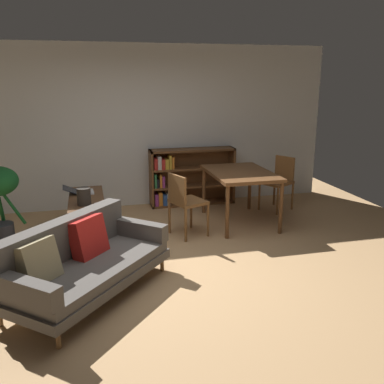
% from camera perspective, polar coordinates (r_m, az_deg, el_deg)
% --- Properties ---
extents(ground_plane, '(8.16, 8.16, 0.00)m').
position_cam_1_polar(ground_plane, '(5.03, -3.86, -10.21)').
color(ground_plane, tan).
extents(back_wall_panel, '(6.80, 0.10, 2.70)m').
position_cam_1_polar(back_wall_panel, '(7.27, -7.90, 8.65)').
color(back_wall_panel, silver).
rests_on(back_wall_panel, ground_plane).
extents(fabric_couch, '(1.80, 1.88, 0.76)m').
position_cam_1_polar(fabric_couch, '(4.47, -14.67, -8.81)').
color(fabric_couch, olive).
rests_on(fabric_couch, ground_plane).
extents(media_console, '(0.47, 1.31, 0.57)m').
position_cam_1_polar(media_console, '(6.04, -13.87, -3.42)').
color(media_console, '#56351E').
rests_on(media_console, ground_plane).
extents(open_laptop, '(0.43, 0.31, 0.11)m').
position_cam_1_polar(open_laptop, '(6.22, -14.84, 0.12)').
color(open_laptop, silver).
rests_on(open_laptop, media_console).
extents(desk_speaker, '(0.18, 0.18, 0.22)m').
position_cam_1_polar(desk_speaker, '(5.60, -14.35, -0.57)').
color(desk_speaker, '#2D2823').
rests_on(desk_speaker, media_console).
extents(dining_table, '(0.89, 1.29, 0.80)m').
position_cam_1_polar(dining_table, '(6.38, 6.52, 2.05)').
color(dining_table, brown).
rests_on(dining_table, ground_plane).
extents(dining_chair_near, '(0.60, 0.58, 0.88)m').
position_cam_1_polar(dining_chair_near, '(7.22, 11.67, 1.64)').
color(dining_chair_near, brown).
rests_on(dining_chair_near, ground_plane).
extents(dining_chair_far, '(0.54, 0.57, 0.89)m').
position_cam_1_polar(dining_chair_far, '(5.84, -1.03, -1.06)').
color(dining_chair_far, brown).
rests_on(dining_chair_far, ground_plane).
extents(bookshelf, '(1.48, 0.33, 0.98)m').
position_cam_1_polar(bookshelf, '(7.38, -0.83, 2.07)').
color(bookshelf, brown).
rests_on(bookshelf, ground_plane).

